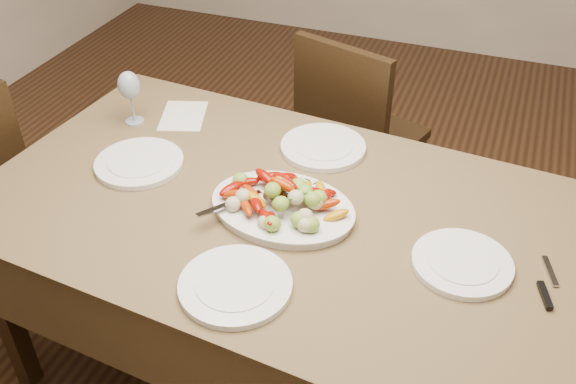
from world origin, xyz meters
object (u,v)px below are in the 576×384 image
(plate_near, at_px, (235,286))
(wine_glass, at_px, (131,96))
(plate_far, at_px, (323,147))
(plate_left, at_px, (139,163))
(serving_platter, at_px, (283,209))
(plate_right, at_px, (462,263))
(dining_table, at_px, (288,300))
(chair_far, at_px, (363,136))

(plate_near, bearing_deg, wine_glass, 137.43)
(plate_far, bearing_deg, plate_near, -90.49)
(plate_near, distance_m, wine_glass, 0.91)
(plate_left, bearing_deg, serving_platter, -6.88)
(serving_platter, xyz_separation_m, plate_left, (-0.51, 0.06, -0.00))
(plate_left, distance_m, plate_right, 1.03)
(serving_platter, relative_size, plate_left, 1.48)
(plate_right, bearing_deg, plate_near, -151.40)
(serving_platter, height_order, plate_far, serving_platter)
(serving_platter, height_order, plate_near, serving_platter)
(plate_left, xyz_separation_m, wine_glass, (-0.16, 0.23, 0.09))
(serving_platter, distance_m, plate_near, 0.32)
(dining_table, relative_size, plate_right, 7.03)
(dining_table, bearing_deg, plate_right, -7.03)
(serving_platter, relative_size, wine_glass, 2.03)
(chair_far, xyz_separation_m, plate_right, (0.51, -0.97, 0.29))
(dining_table, bearing_deg, plate_near, -91.63)
(chair_far, relative_size, plate_near, 3.31)
(dining_table, height_order, wine_glass, wine_glass)
(plate_near, bearing_deg, chair_far, 89.78)
(plate_far, distance_m, plate_near, 0.68)
(plate_right, distance_m, plate_far, 0.65)
(chair_far, bearing_deg, serving_platter, 107.35)
(chair_far, height_order, wine_glass, wine_glass)
(plate_far, relative_size, wine_glass, 1.37)
(chair_far, bearing_deg, plate_left, 76.82)
(dining_table, distance_m, chair_far, 0.91)
(dining_table, relative_size, plate_near, 6.41)
(dining_table, relative_size, plate_left, 6.57)
(dining_table, xyz_separation_m, plate_far, (-0.00, 0.34, 0.39))
(wine_glass, bearing_deg, plate_right, -15.67)
(plate_right, height_order, plate_far, same)
(plate_right, bearing_deg, wine_glass, 164.33)
(plate_right, relative_size, wine_glass, 1.28)
(chair_far, height_order, serving_platter, chair_far)
(dining_table, height_order, chair_far, chair_far)
(dining_table, relative_size, serving_platter, 4.43)
(dining_table, distance_m, plate_left, 0.65)
(plate_near, relative_size, wine_glass, 1.40)
(plate_left, height_order, plate_near, same)
(plate_right, bearing_deg, plate_left, 174.24)
(plate_far, bearing_deg, serving_platter, -90.73)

